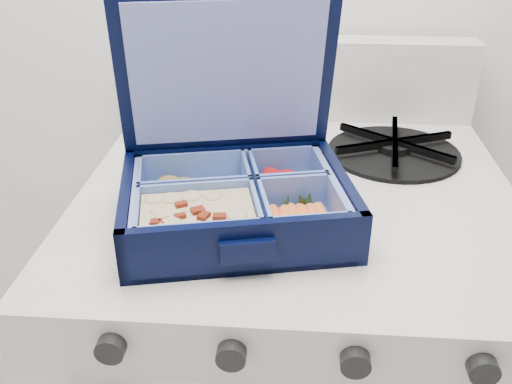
# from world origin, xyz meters

# --- Properties ---
(bento_box) EXTENTS (0.28, 0.24, 0.06)m
(bento_box) POSITION_xyz_m (-0.65, 1.61, 0.83)
(bento_box) COLOR black
(bento_box) RESTS_ON stove
(burner_grate) EXTENTS (0.24, 0.24, 0.03)m
(burner_grate) POSITION_xyz_m (-0.46, 1.81, 0.81)
(burner_grate) COLOR black
(burner_grate) RESTS_ON stove
(burner_grate_rear) EXTENTS (0.22, 0.22, 0.02)m
(burner_grate_rear) POSITION_xyz_m (-0.76, 1.89, 0.81)
(burner_grate_rear) COLOR black
(burner_grate_rear) RESTS_ON stove
(fork) EXTENTS (0.15, 0.15, 0.01)m
(fork) POSITION_xyz_m (-0.65, 1.72, 0.80)
(fork) COLOR silver
(fork) RESTS_ON stove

